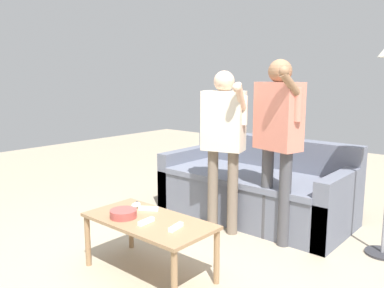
# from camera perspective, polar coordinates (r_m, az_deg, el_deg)

# --- Properties ---
(ground_plane) EXTENTS (12.00, 12.00, 0.00)m
(ground_plane) POSITION_cam_1_polar(r_m,az_deg,el_deg) (3.29, -2.12, -17.47)
(ground_plane) COLOR tan
(couch) EXTENTS (2.01, 0.95, 0.83)m
(couch) POSITION_cam_1_polar(r_m,az_deg,el_deg) (4.36, 9.20, -6.45)
(couch) COLOR slate
(couch) RESTS_ON ground
(coffee_table) EXTENTS (1.02, 0.52, 0.44)m
(coffee_table) POSITION_cam_1_polar(r_m,az_deg,el_deg) (3.05, -6.28, -11.78)
(coffee_table) COLOR #997551
(coffee_table) RESTS_ON ground
(snack_bowl) EXTENTS (0.20, 0.20, 0.06)m
(snack_bowl) POSITION_cam_1_polar(r_m,az_deg,el_deg) (3.09, -9.92, -9.91)
(snack_bowl) COLOR #B24C47
(snack_bowl) RESTS_ON coffee_table
(game_remote_nunchuk) EXTENTS (0.06, 0.09, 0.05)m
(game_remote_nunchuk) POSITION_cam_1_polar(r_m,az_deg,el_deg) (3.29, -8.11, -8.76)
(game_remote_nunchuk) COLOR white
(game_remote_nunchuk) RESTS_ON coffee_table
(player_right) EXTENTS (0.48, 0.42, 1.65)m
(player_right) POSITION_cam_1_polar(r_m,az_deg,el_deg) (3.55, 12.33, 2.01)
(player_right) COLOR #47474C
(player_right) RESTS_ON ground
(player_center) EXTENTS (0.51, 0.34, 1.56)m
(player_center) POSITION_cam_1_polar(r_m,az_deg,el_deg) (3.71, 4.56, 1.59)
(player_center) COLOR #756656
(player_center) RESTS_ON ground
(game_remote_wand_near) EXTENTS (0.05, 0.15, 0.03)m
(game_remote_wand_near) POSITION_cam_1_polar(r_m,az_deg,el_deg) (2.95, -6.66, -11.09)
(game_remote_wand_near) COLOR white
(game_remote_wand_near) RESTS_ON coffee_table
(game_remote_wand_far) EXTENTS (0.15, 0.12, 0.03)m
(game_remote_wand_far) POSITION_cam_1_polar(r_m,az_deg,el_deg) (3.22, -6.31, -9.28)
(game_remote_wand_far) COLOR white
(game_remote_wand_far) RESTS_ON coffee_table
(game_remote_wand_spare) EXTENTS (0.06, 0.15, 0.03)m
(game_remote_wand_spare) POSITION_cam_1_polar(r_m,az_deg,el_deg) (2.83, -2.35, -11.95)
(game_remote_wand_spare) COLOR white
(game_remote_wand_spare) RESTS_ON coffee_table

